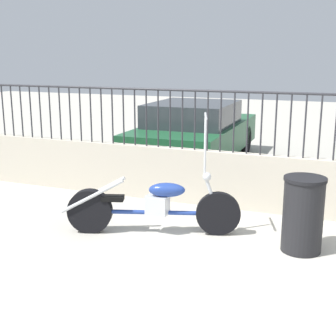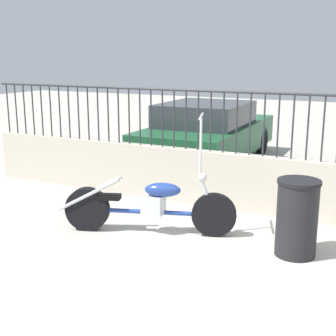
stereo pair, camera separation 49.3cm
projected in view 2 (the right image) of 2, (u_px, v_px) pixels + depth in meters
ground_plane at (246, 288)px, 4.58m from camera, size 40.00×40.00×0.00m
low_wall at (296, 189)px, 6.47m from camera, size 10.69×0.18×0.84m
fence_railing at (301, 116)px, 6.23m from camera, size 10.69×0.04×0.90m
motorcycle_blue at (141, 205)px, 5.95m from camera, size 2.20×0.91×1.53m
trash_bin at (297, 218)px, 5.25m from camera, size 0.48×0.48×0.89m
car_green at (208, 132)px, 9.75m from camera, size 1.85×4.06×1.29m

